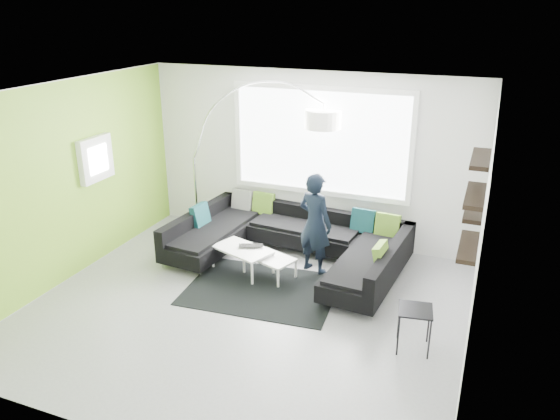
% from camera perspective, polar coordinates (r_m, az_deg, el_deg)
% --- Properties ---
extents(ground, '(5.50, 5.50, 0.00)m').
position_cam_1_polar(ground, '(7.32, -3.58, -10.17)').
color(ground, gray).
rests_on(ground, ground).
extents(room_shell, '(5.54, 5.04, 2.82)m').
position_cam_1_polar(room_shell, '(6.73, -2.90, 3.92)').
color(room_shell, silver).
rests_on(room_shell, ground).
extents(sectional_sofa, '(3.55, 2.37, 0.73)m').
position_cam_1_polar(sectional_sofa, '(8.30, 0.77, -3.66)').
color(sectional_sofa, black).
rests_on(sectional_sofa, ground).
extents(rug, '(2.17, 1.65, 0.01)m').
position_cam_1_polar(rug, '(7.72, -1.94, -8.30)').
color(rug, black).
rests_on(rug, ground).
extents(coffee_table, '(1.27, 0.99, 0.37)m').
position_cam_1_polar(coffee_table, '(8.09, -2.54, -5.45)').
color(coffee_table, white).
rests_on(coffee_table, ground).
extents(arc_lamp, '(2.55, 1.11, 2.65)m').
position_cam_1_polar(arc_lamp, '(9.27, -8.99, 5.35)').
color(arc_lamp, silver).
rests_on(arc_lamp, ground).
extents(side_table, '(0.43, 0.43, 0.52)m').
position_cam_1_polar(side_table, '(6.59, 13.80, -11.97)').
color(side_table, black).
rests_on(side_table, ground).
extents(person, '(0.78, 0.71, 1.52)m').
position_cam_1_polar(person, '(7.95, 3.68, -1.41)').
color(person, black).
rests_on(person, ground).
extents(laptop, '(0.53, 0.49, 0.03)m').
position_cam_1_polar(laptop, '(8.08, -3.06, -3.93)').
color(laptop, black).
rests_on(laptop, coffee_table).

